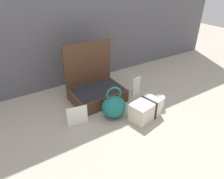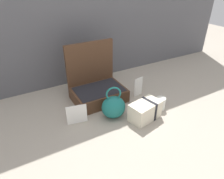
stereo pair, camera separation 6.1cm
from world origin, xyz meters
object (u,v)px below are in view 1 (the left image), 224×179
at_px(cream_toiletry_bag, 145,110).
at_px(poster_card_right, 136,86).
at_px(coffee_mug, 159,102).
at_px(open_suitcase, 95,88).
at_px(info_card_left, 78,116).
at_px(teal_pouch_handbag, 114,107).

bearing_deg(cream_toiletry_bag, poster_card_right, 63.67).
xyz_separation_m(coffee_mug, poster_card_right, (-0.03, 0.23, 0.03)).
distance_m(open_suitcase, poster_card_right, 0.32).
xyz_separation_m(coffee_mug, info_card_left, (-0.57, 0.13, 0.02)).
distance_m(teal_pouch_handbag, info_card_left, 0.24).
bearing_deg(open_suitcase, poster_card_right, -22.05).
distance_m(cream_toiletry_bag, info_card_left, 0.44).
relative_size(cream_toiletry_bag, coffee_mug, 2.17).
bearing_deg(cream_toiletry_bag, info_card_left, 157.56).
bearing_deg(poster_card_right, open_suitcase, 148.08).
relative_size(teal_pouch_handbag, cream_toiletry_bag, 1.02).
bearing_deg(coffee_mug, cream_toiletry_bag, -167.75).
distance_m(cream_toiletry_bag, poster_card_right, 0.29).
relative_size(teal_pouch_handbag, coffee_mug, 2.21).
distance_m(teal_pouch_handbag, poster_card_right, 0.34).
bearing_deg(open_suitcase, info_card_left, -138.26).
bearing_deg(info_card_left, poster_card_right, 21.00).
height_order(teal_pouch_handbag, poster_card_right, teal_pouch_handbag).
distance_m(open_suitcase, cream_toiletry_bag, 0.42).
xyz_separation_m(teal_pouch_handbag, coffee_mug, (0.33, -0.08, -0.04)).
xyz_separation_m(open_suitcase, teal_pouch_handbag, (-0.01, -0.27, -0.01)).
relative_size(info_card_left, poster_card_right, 0.88).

